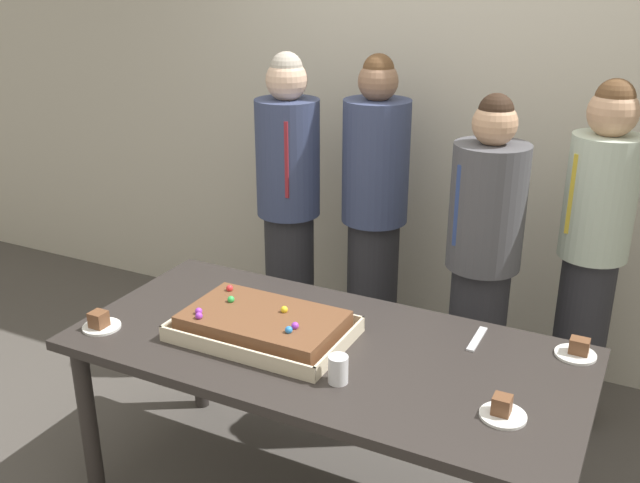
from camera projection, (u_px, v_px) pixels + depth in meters
name	position (u px, v px, depth m)	size (l,w,h in m)	color
interior_back_panel	(460.00, 88.00, 3.75)	(8.00, 0.12, 3.00)	beige
party_table	(325.00, 364.00, 2.71)	(1.94, 0.91, 0.76)	#2D2826
sheet_cake	(263.00, 325.00, 2.73)	(0.67, 0.43, 0.12)	beige
plated_slice_near_left	(502.00, 411.00, 2.25)	(0.15, 0.15, 0.07)	white
plated_slice_near_right	(577.00, 350.00, 2.60)	(0.15, 0.15, 0.07)	white
plated_slice_far_left	(100.00, 323.00, 2.80)	(0.15, 0.15, 0.07)	white
drink_cup_nearest	(338.00, 369.00, 2.42)	(0.07, 0.07, 0.10)	white
cake_server_utensil	(477.00, 339.00, 2.72)	(0.03, 0.20, 0.01)	silver
person_serving_front	(592.00, 255.00, 3.20)	(0.30, 0.30, 1.67)	#28282D
person_green_shirt_behind	(374.00, 216.00, 3.69)	(0.34, 0.34, 1.71)	#28282D
person_striped_tie_right	(289.00, 209.00, 3.77)	(0.33, 0.33, 1.71)	#28282D
person_far_right_suit	(482.00, 266.00, 3.21)	(0.33, 0.33, 1.61)	#28282D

